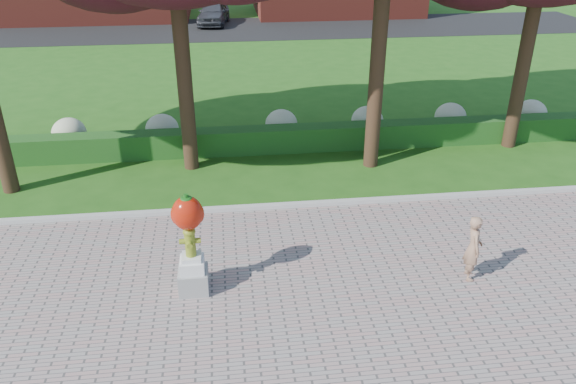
# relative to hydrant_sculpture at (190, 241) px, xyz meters

# --- Properties ---
(ground) EXTENTS (100.00, 100.00, 0.00)m
(ground) POSITION_rel_hydrant_sculpture_xyz_m (1.75, 0.35, -1.22)
(ground) COLOR #215114
(ground) RESTS_ON ground
(curb) EXTENTS (40.00, 0.18, 0.15)m
(curb) POSITION_rel_hydrant_sculpture_xyz_m (1.75, 3.35, -1.14)
(curb) COLOR #ADADA5
(curb) RESTS_ON ground
(lawn_hedge) EXTENTS (24.00, 0.70, 0.80)m
(lawn_hedge) POSITION_rel_hydrant_sculpture_xyz_m (1.75, 7.35, -0.82)
(lawn_hedge) COLOR #164D1A
(lawn_hedge) RESTS_ON ground
(hydrangea_row) EXTENTS (20.10, 1.10, 0.99)m
(hydrangea_row) POSITION_rel_hydrant_sculpture_xyz_m (2.32, 8.35, -0.67)
(hydrangea_row) COLOR tan
(hydrangea_row) RESTS_ON ground
(street) EXTENTS (50.00, 8.00, 0.02)m
(street) POSITION_rel_hydrant_sculpture_xyz_m (1.75, 28.35, -1.21)
(street) COLOR black
(street) RESTS_ON ground
(hydrant_sculpture) EXTENTS (0.65, 0.60, 2.23)m
(hydrant_sculpture) POSITION_rel_hydrant_sculpture_xyz_m (0.00, 0.00, 0.00)
(hydrant_sculpture) COLOR gray
(hydrant_sculpture) RESTS_ON walkway
(woman) EXTENTS (0.45, 0.60, 1.48)m
(woman) POSITION_rel_hydrant_sculpture_xyz_m (5.84, -0.25, -0.44)
(woman) COLOR #A1775C
(woman) RESTS_ON walkway
(parked_car) EXTENTS (2.47, 4.72, 1.53)m
(parked_car) POSITION_rel_hydrant_sculpture_xyz_m (0.52, 30.10, -0.43)
(parked_car) COLOR #393B40
(parked_car) RESTS_ON street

